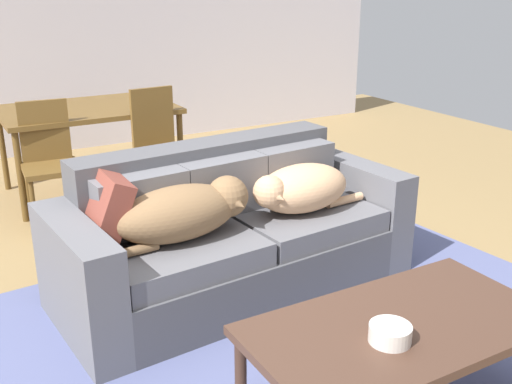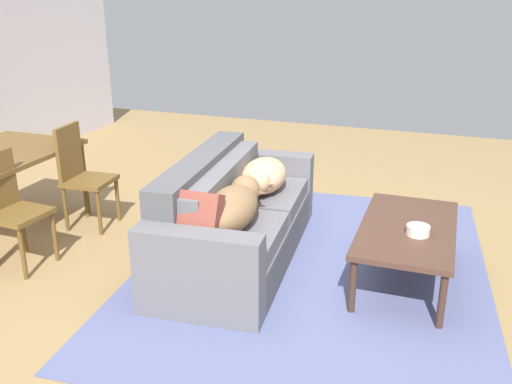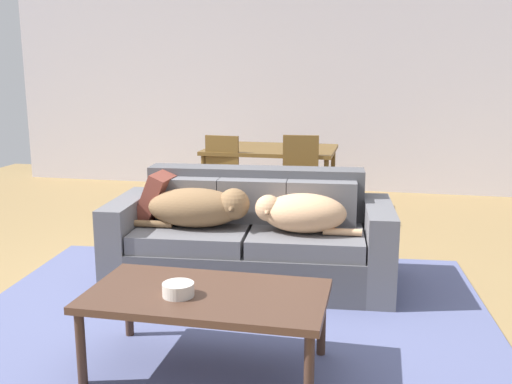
{
  "view_description": "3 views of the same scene",
  "coord_description": "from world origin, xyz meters",
  "px_view_note": "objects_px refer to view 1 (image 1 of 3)",
  "views": [
    {
      "loc": [
        -1.32,
        -2.62,
        1.77
      ],
      "look_at": [
        0.25,
        0.13,
        0.65
      ],
      "focal_mm": 42.7,
      "sensor_mm": 36.0,
      "label": 1
    },
    {
      "loc": [
        -3.71,
        -1.26,
        2.13
      ],
      "look_at": [
        0.02,
        0.06,
        0.66
      ],
      "focal_mm": 39.49,
      "sensor_mm": 36.0,
      "label": 2
    },
    {
      "loc": [
        1.11,
        -3.83,
        1.61
      ],
      "look_at": [
        0.24,
        0.28,
        0.71
      ],
      "focal_mm": 40.99,
      "sensor_mm": 36.0,
      "label": 3
    }
  ],
  "objects_px": {
    "dog_on_left_cushion": "(186,211)",
    "dining_chair_near_left": "(49,157)",
    "dining_table": "(87,114)",
    "coffee_table": "(400,332)",
    "dining_chair_near_right": "(159,143)",
    "bowl_on_coffee_table": "(390,333)",
    "throw_pillow_by_left_arm": "(103,211)",
    "couch": "(231,235)",
    "dog_on_right_cushion": "(300,189)"
  },
  "relations": [
    {
      "from": "dog_on_left_cushion",
      "to": "dining_chair_near_left",
      "type": "bearing_deg",
      "value": 96.61
    },
    {
      "from": "dining_table",
      "to": "coffee_table",
      "type": "bearing_deg",
      "value": -84.94
    },
    {
      "from": "dining_chair_near_right",
      "to": "bowl_on_coffee_table",
      "type": "bearing_deg",
      "value": -98.61
    },
    {
      "from": "throw_pillow_by_left_arm",
      "to": "dining_table",
      "type": "bearing_deg",
      "value": 76.94
    },
    {
      "from": "couch",
      "to": "dining_chair_near_left",
      "type": "bearing_deg",
      "value": 109.02
    },
    {
      "from": "dog_on_left_cushion",
      "to": "dining_chair_near_right",
      "type": "xyz_separation_m",
      "value": [
        0.5,
        1.7,
        -0.08
      ]
    },
    {
      "from": "couch",
      "to": "dog_on_right_cushion",
      "type": "height_order",
      "value": "couch"
    },
    {
      "from": "coffee_table",
      "to": "bowl_on_coffee_table",
      "type": "height_order",
      "value": "bowl_on_coffee_table"
    },
    {
      "from": "dining_table",
      "to": "bowl_on_coffee_table",
      "type": "bearing_deg",
      "value": -87.09
    },
    {
      "from": "dog_on_left_cushion",
      "to": "throw_pillow_by_left_arm",
      "type": "height_order",
      "value": "throw_pillow_by_left_arm"
    },
    {
      "from": "coffee_table",
      "to": "dining_chair_near_right",
      "type": "relative_size",
      "value": 1.33
    },
    {
      "from": "throw_pillow_by_left_arm",
      "to": "dining_chair_near_left",
      "type": "relative_size",
      "value": 0.43
    },
    {
      "from": "throw_pillow_by_left_arm",
      "to": "dining_chair_near_left",
      "type": "height_order",
      "value": "dining_chair_near_left"
    },
    {
      "from": "throw_pillow_by_left_arm",
      "to": "dining_table",
      "type": "height_order",
      "value": "throw_pillow_by_left_arm"
    },
    {
      "from": "dog_on_left_cushion",
      "to": "dining_chair_near_left",
      "type": "height_order",
      "value": "dining_chair_near_left"
    },
    {
      "from": "coffee_table",
      "to": "dining_table",
      "type": "relative_size",
      "value": 0.9
    },
    {
      "from": "couch",
      "to": "dog_on_right_cushion",
      "type": "bearing_deg",
      "value": -23.26
    },
    {
      "from": "coffee_table",
      "to": "dining_chair_near_left",
      "type": "xyz_separation_m",
      "value": [
        -0.76,
        2.96,
        0.1
      ]
    },
    {
      "from": "throw_pillow_by_left_arm",
      "to": "dining_table",
      "type": "distance_m",
      "value": 2.2
    },
    {
      "from": "dog_on_left_cushion",
      "to": "coffee_table",
      "type": "height_order",
      "value": "dog_on_left_cushion"
    },
    {
      "from": "coffee_table",
      "to": "dining_table",
      "type": "height_order",
      "value": "dining_table"
    },
    {
      "from": "coffee_table",
      "to": "dining_chair_near_left",
      "type": "bearing_deg",
      "value": 104.4
    },
    {
      "from": "couch",
      "to": "dining_table",
      "type": "relative_size",
      "value": 1.53
    },
    {
      "from": "dog_on_right_cushion",
      "to": "dining_chair_near_left",
      "type": "height_order",
      "value": "dining_chair_near_left"
    },
    {
      "from": "dog_on_right_cushion",
      "to": "dining_table",
      "type": "relative_size",
      "value": 0.54
    },
    {
      "from": "dog_on_right_cushion",
      "to": "dining_chair_near_left",
      "type": "xyz_separation_m",
      "value": [
        -1.09,
        1.72,
        -0.09
      ]
    },
    {
      "from": "couch",
      "to": "dining_chair_near_right",
      "type": "height_order",
      "value": "dining_chair_near_right"
    },
    {
      "from": "dining_chair_near_right",
      "to": "throw_pillow_by_left_arm",
      "type": "bearing_deg",
      "value": -124.56
    },
    {
      "from": "coffee_table",
      "to": "bowl_on_coffee_table",
      "type": "bearing_deg",
      "value": -148.55
    },
    {
      "from": "couch",
      "to": "dining_chair_near_left",
      "type": "height_order",
      "value": "dining_chair_near_left"
    },
    {
      "from": "dog_on_right_cushion",
      "to": "throw_pillow_by_left_arm",
      "type": "relative_size",
      "value": 1.94
    },
    {
      "from": "dog_on_right_cushion",
      "to": "dining_chair_near_right",
      "type": "relative_size",
      "value": 0.8
    },
    {
      "from": "throw_pillow_by_left_arm",
      "to": "coffee_table",
      "type": "bearing_deg",
      "value": -59.41
    },
    {
      "from": "dog_on_left_cushion",
      "to": "dog_on_right_cushion",
      "type": "distance_m",
      "value": 0.74
    },
    {
      "from": "dog_on_right_cushion",
      "to": "coffee_table",
      "type": "bearing_deg",
      "value": -109.54
    },
    {
      "from": "dining_table",
      "to": "dining_chair_near_left",
      "type": "distance_m",
      "value": 0.73
    },
    {
      "from": "bowl_on_coffee_table",
      "to": "dining_chair_near_right",
      "type": "distance_m",
      "value": 3.0
    },
    {
      "from": "couch",
      "to": "dog_on_left_cushion",
      "type": "xyz_separation_m",
      "value": [
        -0.35,
        -0.16,
        0.27
      ]
    },
    {
      "from": "couch",
      "to": "dining_chair_near_left",
      "type": "xyz_separation_m",
      "value": [
        -0.7,
        1.59,
        0.18
      ]
    },
    {
      "from": "bowl_on_coffee_table",
      "to": "couch",
      "type": "bearing_deg",
      "value": 87.41
    },
    {
      "from": "dining_chair_near_left",
      "to": "throw_pillow_by_left_arm",
      "type": "bearing_deg",
      "value": -87.36
    },
    {
      "from": "throw_pillow_by_left_arm",
      "to": "dining_chair_near_right",
      "type": "relative_size",
      "value": 0.41
    },
    {
      "from": "throw_pillow_by_left_arm",
      "to": "dining_table",
      "type": "relative_size",
      "value": 0.28
    },
    {
      "from": "dog_on_left_cushion",
      "to": "bowl_on_coffee_table",
      "type": "bearing_deg",
      "value": -82.39
    },
    {
      "from": "dining_chair_near_right",
      "to": "dining_chair_near_left",
      "type": "bearing_deg",
      "value": 172.68
    },
    {
      "from": "bowl_on_coffee_table",
      "to": "dining_chair_near_left",
      "type": "distance_m",
      "value": 3.1
    },
    {
      "from": "dining_chair_near_left",
      "to": "dining_chair_near_right",
      "type": "distance_m",
      "value": 0.85
    },
    {
      "from": "coffee_table",
      "to": "throw_pillow_by_left_arm",
      "type": "bearing_deg",
      "value": 120.59
    },
    {
      "from": "couch",
      "to": "dog_on_left_cushion",
      "type": "bearing_deg",
      "value": -160.65
    },
    {
      "from": "dining_table",
      "to": "throw_pillow_by_left_arm",
      "type": "bearing_deg",
      "value": -103.06
    }
  ]
}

